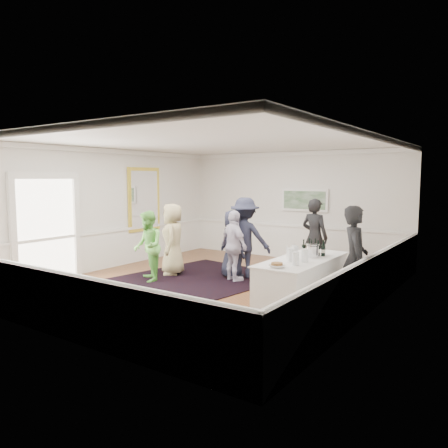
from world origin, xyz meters
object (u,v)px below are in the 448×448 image
Objects in this scene: guest_dark_b at (315,237)px; ice_bucket at (312,251)px; guest_navy at (232,244)px; guest_green at (148,246)px; guest_tan at (173,239)px; nut_bowl at (277,265)px; bartender at (355,259)px; serving_table at (302,284)px; guest_lilac at (234,246)px; guest_dark_a at (245,238)px.

ice_bucket is (1.05, -2.59, 0.12)m from guest_dark_b.
guest_dark_b is 1.16× the size of guest_navy.
guest_green is 2.02m from guest_navy.
guest_tan is 4.35m from nut_bowl.
bartender is at bearing 23.81° from ice_bucket.
ice_bucket is (0.08, 0.24, 0.59)m from serving_table.
guest_tan is at bearing 49.39° from guest_navy.
guest_lilac is 0.86× the size of guest_dark_a.
bartender reaches higher than ice_bucket.
guest_dark_a reaches higher than guest_green.
nut_bowl is at bearing 162.87° from guest_navy.
guest_green is 2.02m from guest_lilac.
serving_table is 1.43× the size of guest_green.
guest_green reaches higher than guest_navy.
serving_table is at bearing 117.96° from guest_dark_b.
serving_table is 1.44× the size of guest_navy.
guest_dark_a reaches higher than guest_navy.
ice_bucket is at bearing -178.35° from guest_navy.
guest_tan is 0.92× the size of guest_dark_a.
serving_table is 1.23× the size of bartender.
guest_dark_a reaches higher than bartender.
guest_dark_a is (-3.07, 1.16, 0.01)m from bartender.
guest_lilac reaches higher than nut_bowl.
ice_bucket is at bearing 41.97° from guest_green.
guest_lilac is 0.37m from guest_navy.
ice_bucket is (2.60, -1.26, 0.25)m from guest_navy.
guest_dark_b reaches higher than serving_table.
nut_bowl is at bearing 160.73° from guest_lilac.
bartender is at bearing 45.29° from guest_green.
guest_green is at bearing 165.32° from nut_bowl.
bartender is 3.14m from guest_lilac.
ice_bucket is (2.37, -0.98, 0.24)m from guest_lilac.
nut_bowl is at bearing 124.98° from bartender.
guest_dark_a is 1.18× the size of guest_navy.
guest_lilac is 1.01× the size of guest_navy.
guest_navy is at bearing 49.73° from guest_dark_b.
guest_tan is 0.87m from guest_green.
guest_green is (-0.01, -0.87, -0.06)m from guest_tan.
guest_dark_b is (1.33, 1.13, -0.02)m from guest_dark_a.
guest_dark_b reaches higher than guest_navy.
nut_bowl is (2.27, -2.67, 0.02)m from guest_dark_a.
guest_dark_b is at bearing -152.89° from guest_dark_a.
bartender reaches higher than nut_bowl.
serving_table is 1.33× the size of guest_tan.
guest_dark_a is 7.51× the size of ice_bucket.
guest_tan is 1.67m from guest_lilac.
guest_green is 1.01× the size of guest_navy.
guest_lilac is at bearing 74.32° from guest_green.
serving_table is at bearing 176.76° from guest_navy.
guest_dark_b is at bearing -104.61° from guest_lilac.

